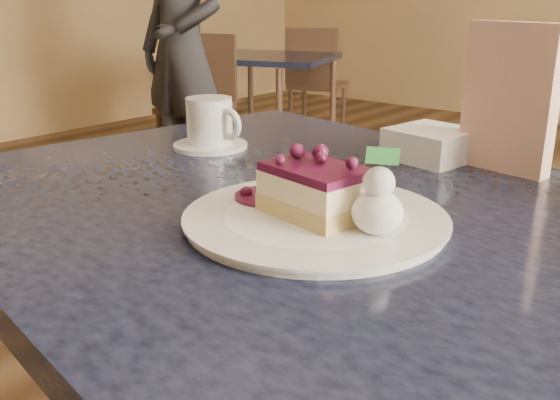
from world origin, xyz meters
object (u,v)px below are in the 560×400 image
Objects in this scene: cheesecake_slice at (316,191)px; coffee_set at (211,126)px; patron at (182,48)px; main_table at (342,272)px; bg_table_far_left at (264,144)px; dessert_plate at (315,219)px.

cheesecake_slice is 0.96× the size of coffee_set.
patron is (-1.87, 1.61, -0.06)m from coffee_set.
coffee_set is (-0.40, 0.15, 0.13)m from main_table.
patron is (0.11, -0.81, 0.72)m from bg_table_far_left.
cheesecake_slice is at bearing -90.00° from main_table.
main_table is at bearing -66.09° from bg_table_far_left.
bg_table_far_left is (-2.37, 2.62, -0.78)m from cheesecake_slice.
coffee_set reaches higher than bg_table_far_left.
coffee_set reaches higher than main_table.
coffee_set is at bearing 162.42° from cheesecake_slice.
patron is (-2.26, 1.81, -0.06)m from cheesecake_slice.
cheesecake_slice is at bearing -66.78° from bg_table_far_left.
bg_table_far_left is 1.09m from patron.
patron reaches higher than bg_table_far_left.
coffee_set is at bearing -69.63° from bg_table_far_left.
dessert_plate is 2.19× the size of coffee_set.
cheesecake_slice is (0.00, 0.00, 0.04)m from dessert_plate.
main_table is 9.94× the size of cheesecake_slice.
patron reaches higher than cheesecake_slice.
main_table is 4.33× the size of dessert_plate.
dessert_plate is 0.44m from coffee_set.
bg_table_far_left is at bearing 129.32° from coffee_set.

